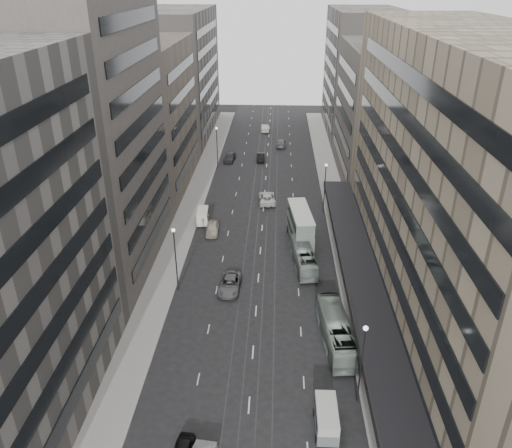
% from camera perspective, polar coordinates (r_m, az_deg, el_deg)
% --- Properties ---
extents(ground, '(220.00, 220.00, 0.00)m').
position_cam_1_polar(ground, '(51.62, -0.41, -15.16)').
color(ground, black).
rests_on(ground, ground).
extents(sidewalk_right, '(4.00, 125.00, 0.15)m').
position_cam_1_polar(sidewalk_right, '(83.97, 9.11, 2.06)').
color(sidewalk_right, gray).
rests_on(sidewalk_right, ground).
extents(sidewalk_left, '(4.00, 125.00, 0.15)m').
position_cam_1_polar(sidewalk_left, '(84.56, -7.27, 2.36)').
color(sidewalk_left, gray).
rests_on(sidewalk_left, ground).
extents(department_store, '(19.20, 60.00, 30.00)m').
position_cam_1_polar(department_store, '(54.00, 23.42, 3.21)').
color(department_store, gray).
rests_on(department_store, ground).
extents(building_right_mid, '(15.00, 28.00, 24.00)m').
position_cam_1_polar(building_right_mid, '(95.25, 14.56, 12.09)').
color(building_right_mid, '#47413E').
rests_on(building_right_mid, ground).
extents(building_right_far, '(15.00, 32.00, 28.00)m').
position_cam_1_polar(building_right_far, '(123.77, 12.03, 16.47)').
color(building_right_far, slate).
rests_on(building_right_far, ground).
extents(building_left_b, '(15.00, 26.00, 34.00)m').
position_cam_1_polar(building_left_b, '(64.53, -19.26, 9.45)').
color(building_left_b, '#47413E').
rests_on(building_left_b, ground).
extents(building_left_c, '(15.00, 28.00, 25.00)m').
position_cam_1_polar(building_left_c, '(90.42, -12.93, 11.86)').
color(building_left_c, '#6D5F54').
rests_on(building_left_c, ground).
extents(building_left_d, '(15.00, 38.00, 28.00)m').
position_cam_1_polar(building_left_d, '(121.58, -9.06, 16.54)').
color(building_left_d, slate).
rests_on(building_left_d, ground).
extents(lamp_right_near, '(0.44, 0.44, 8.32)m').
position_cam_1_polar(lamp_right_near, '(45.04, 12.06, -14.47)').
color(lamp_right_near, '#262628').
rests_on(lamp_right_near, ground).
extents(lamp_right_far, '(0.44, 0.44, 8.32)m').
position_cam_1_polar(lamp_right_far, '(79.45, 7.90, 4.72)').
color(lamp_right_far, '#262628').
rests_on(lamp_right_far, ground).
extents(lamp_left_near, '(0.44, 0.44, 8.32)m').
position_cam_1_polar(lamp_left_near, '(59.48, -9.22, -3.19)').
color(lamp_left_near, '#262628').
rests_on(lamp_left_near, ground).
extents(lamp_left_far, '(0.44, 0.44, 8.32)m').
position_cam_1_polar(lamp_left_far, '(98.66, -4.49, 9.23)').
color(lamp_left_far, '#262628').
rests_on(lamp_left_far, ground).
extents(bus_near, '(3.49, 10.98, 3.01)m').
position_cam_1_polar(bus_near, '(53.26, 9.12, -11.93)').
color(bus_near, gray).
rests_on(bus_near, ground).
extents(bus_far, '(3.44, 10.07, 2.75)m').
position_cam_1_polar(bus_far, '(65.79, 5.42, -3.69)').
color(bus_far, gray).
rests_on(bus_far, ground).
extents(double_decker, '(3.72, 9.47, 5.05)m').
position_cam_1_polar(double_decker, '(70.66, 5.09, -0.19)').
color(double_decker, slate).
rests_on(double_decker, ground).
extents(vw_microbus, '(1.97, 4.26, 2.30)m').
position_cam_1_polar(vw_microbus, '(44.99, 8.06, -21.07)').
color(vw_microbus, slate).
rests_on(vw_microbus, ground).
extents(panel_van, '(2.03, 3.75, 2.29)m').
position_cam_1_polar(panel_van, '(77.12, -6.12, 0.94)').
color(panel_van, white).
rests_on(panel_van, ground).
extents(sedan_2, '(2.74, 5.55, 1.51)m').
position_cam_1_polar(sedan_2, '(61.10, -3.01, -6.87)').
color(sedan_2, '#5C5C5E').
rests_on(sedan_2, ground).
extents(sedan_4, '(2.09, 4.67, 1.56)m').
position_cam_1_polar(sedan_4, '(74.19, -5.00, -0.50)').
color(sedan_4, '#BCB19C').
rests_on(sedan_4, ground).
extents(sedan_5, '(1.66, 4.52, 1.48)m').
position_cam_1_polar(sedan_5, '(104.00, 0.53, 7.63)').
color(sedan_5, black).
rests_on(sedan_5, ground).
extents(sedan_6, '(3.07, 5.92, 1.60)m').
position_cam_1_polar(sedan_6, '(84.20, 1.28, 3.01)').
color(sedan_6, silver).
rests_on(sedan_6, ground).
extents(sedan_7, '(2.43, 5.43, 1.55)m').
position_cam_1_polar(sedan_7, '(113.51, 2.90, 9.25)').
color(sedan_7, '#5A5A5C').
rests_on(sedan_7, ground).
extents(sedan_8, '(2.43, 5.18, 1.72)m').
position_cam_1_polar(sedan_8, '(103.94, -3.02, 7.65)').
color(sedan_8, '#2A2A2D').
rests_on(sedan_8, ground).
extents(sedan_9, '(2.04, 5.26, 1.71)m').
position_cam_1_polar(sedan_9, '(124.98, 1.05, 10.93)').
color(sedan_9, '#C0B39F').
rests_on(sedan_9, ground).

